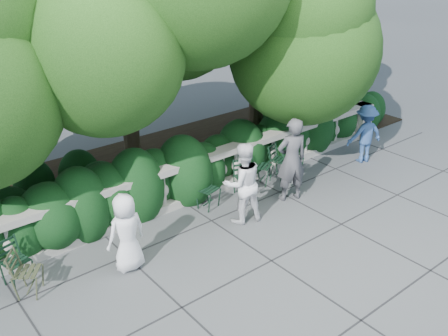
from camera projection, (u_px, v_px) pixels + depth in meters
ground at (255, 229)px, 10.14m from camera, size 90.00×90.00×0.00m
balustrade at (202, 177)px, 11.19m from camera, size 12.00×0.44×1.00m
shrub_hedge at (173, 178)px, 12.24m from camera, size 15.00×2.60×1.70m
tree_canopy at (186, 6)px, 11.06m from camera, size 15.04×6.52×6.78m
chair_a at (25, 286)px, 8.50m from camera, size 0.55×0.58×0.84m
chair_b at (214, 209)px, 10.85m from camera, size 0.55×0.58×0.84m
chair_c at (246, 197)px, 11.33m from camera, size 0.57×0.60×0.84m
chair_d at (268, 184)px, 11.93m from camera, size 0.62×0.63×0.84m
chair_e at (284, 178)px, 12.23m from camera, size 0.57×0.60×0.84m
chair_f at (297, 176)px, 12.30m from camera, size 0.57×0.59×0.84m
chair_weathered at (40, 293)px, 8.34m from camera, size 0.65×0.64×0.84m
person_businessman at (126, 233)px, 8.66m from camera, size 0.74×0.50×1.47m
person_woman_grey at (292, 160)px, 10.88m from camera, size 0.81×0.65×1.92m
person_casual_man at (242, 183)px, 10.08m from camera, size 0.98×0.85×1.73m
person_older_blue at (365, 134)px, 12.81m from camera, size 1.11×0.84×1.53m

